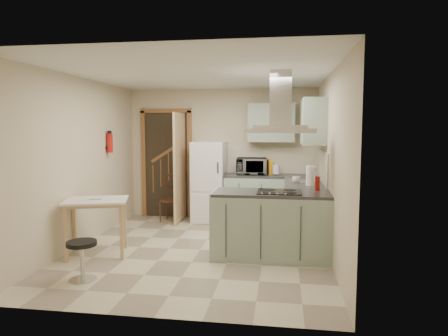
% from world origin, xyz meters
% --- Properties ---
extents(floor, '(4.20, 4.20, 0.00)m').
position_xyz_m(floor, '(0.00, 0.00, 0.00)').
color(floor, beige).
rests_on(floor, ground).
extents(ceiling, '(4.20, 4.20, 0.00)m').
position_xyz_m(ceiling, '(0.00, 0.00, 2.50)').
color(ceiling, silver).
rests_on(ceiling, back_wall).
extents(back_wall, '(3.60, 0.00, 3.60)m').
position_xyz_m(back_wall, '(0.00, 2.10, 1.25)').
color(back_wall, beige).
rests_on(back_wall, floor).
extents(left_wall, '(0.00, 4.20, 4.20)m').
position_xyz_m(left_wall, '(-1.80, 0.00, 1.25)').
color(left_wall, beige).
rests_on(left_wall, floor).
extents(right_wall, '(0.00, 4.20, 4.20)m').
position_xyz_m(right_wall, '(1.80, 0.00, 1.25)').
color(right_wall, beige).
rests_on(right_wall, floor).
extents(doorway, '(1.10, 0.12, 2.10)m').
position_xyz_m(doorway, '(-1.10, 2.07, 1.05)').
color(doorway, brown).
rests_on(doorway, floor).
extents(fridge, '(0.60, 0.60, 1.50)m').
position_xyz_m(fridge, '(-0.20, 1.80, 0.75)').
color(fridge, white).
rests_on(fridge, floor).
extents(counter_back, '(1.08, 0.60, 0.90)m').
position_xyz_m(counter_back, '(0.66, 1.80, 0.45)').
color(counter_back, '#9EB2A0').
rests_on(counter_back, floor).
extents(counter_right, '(0.60, 1.95, 0.90)m').
position_xyz_m(counter_right, '(1.50, 1.12, 0.45)').
color(counter_right, '#9EB2A0').
rests_on(counter_right, floor).
extents(splashback, '(1.68, 0.02, 0.50)m').
position_xyz_m(splashback, '(0.96, 2.09, 1.15)').
color(splashback, beige).
rests_on(splashback, counter_back).
extents(wall_cabinet_back, '(0.85, 0.35, 0.70)m').
position_xyz_m(wall_cabinet_back, '(0.95, 1.93, 1.85)').
color(wall_cabinet_back, '#9EB2A0').
rests_on(wall_cabinet_back, back_wall).
extents(wall_cabinet_right, '(0.35, 0.90, 0.70)m').
position_xyz_m(wall_cabinet_right, '(1.62, 0.85, 1.85)').
color(wall_cabinet_right, '#9EB2A0').
rests_on(wall_cabinet_right, right_wall).
extents(peninsula, '(1.55, 0.65, 0.90)m').
position_xyz_m(peninsula, '(1.02, -0.18, 0.45)').
color(peninsula, '#9EB2A0').
rests_on(peninsula, floor).
extents(hob, '(0.58, 0.50, 0.01)m').
position_xyz_m(hob, '(1.12, -0.18, 0.91)').
color(hob, black).
rests_on(hob, peninsula).
extents(extractor_hood, '(0.90, 0.55, 0.10)m').
position_xyz_m(extractor_hood, '(1.12, -0.18, 1.72)').
color(extractor_hood, silver).
rests_on(extractor_hood, ceiling).
extents(sink, '(0.45, 0.40, 0.01)m').
position_xyz_m(sink, '(1.50, 0.95, 0.91)').
color(sink, silver).
rests_on(sink, counter_right).
extents(fire_extinguisher, '(0.10, 0.10, 0.32)m').
position_xyz_m(fire_extinguisher, '(-1.74, 0.90, 1.50)').
color(fire_extinguisher, '#B2140F').
rests_on(fire_extinguisher, left_wall).
extents(drop_leaf_table, '(0.98, 0.84, 0.78)m').
position_xyz_m(drop_leaf_table, '(-1.37, -0.42, 0.39)').
color(drop_leaf_table, tan).
rests_on(drop_leaf_table, floor).
extents(bentwood_chair, '(0.41, 0.41, 0.80)m').
position_xyz_m(bentwood_chair, '(-0.92, 1.67, 0.40)').
color(bentwood_chair, '#4A3318').
rests_on(bentwood_chair, floor).
extents(stool, '(0.43, 0.43, 0.46)m').
position_xyz_m(stool, '(-1.11, -1.32, 0.23)').
color(stool, black).
rests_on(stool, floor).
extents(microwave, '(0.57, 0.40, 0.30)m').
position_xyz_m(microwave, '(0.60, 1.83, 1.05)').
color(microwave, black).
rests_on(microwave, counter_back).
extents(kettle, '(0.18, 0.18, 0.20)m').
position_xyz_m(kettle, '(1.05, 1.79, 1.00)').
color(kettle, white).
rests_on(kettle, counter_back).
extents(cereal_box, '(0.12, 0.20, 0.28)m').
position_xyz_m(cereal_box, '(0.93, 1.91, 1.04)').
color(cereal_box, orange).
rests_on(cereal_box, counter_back).
extents(soap_bottle, '(0.09, 0.09, 0.16)m').
position_xyz_m(soap_bottle, '(1.65, 1.18, 0.98)').
color(soap_bottle, silver).
rests_on(soap_bottle, counter_right).
extents(paper_towel, '(0.14, 0.14, 0.31)m').
position_xyz_m(paper_towel, '(1.57, 0.48, 1.05)').
color(paper_towel, white).
rests_on(paper_towel, counter_right).
extents(cup, '(0.14, 0.14, 0.10)m').
position_xyz_m(cup, '(1.38, 0.78, 0.95)').
color(cup, white).
rests_on(cup, counter_right).
extents(red_bottle, '(0.07, 0.07, 0.19)m').
position_xyz_m(red_bottle, '(1.64, 0.04, 1.00)').
color(red_bottle, '#9E190D').
rests_on(red_bottle, peninsula).
extents(book, '(0.24, 0.28, 0.10)m').
position_xyz_m(book, '(-1.48, -0.38, 0.83)').
color(book, '#A7373F').
rests_on(book, drop_leaf_table).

